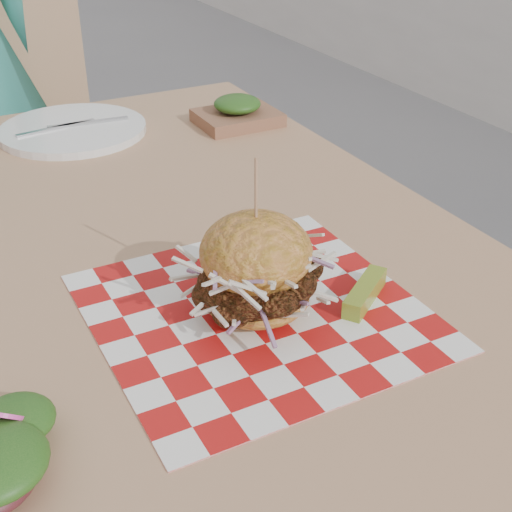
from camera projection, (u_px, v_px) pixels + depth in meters
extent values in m
cube|color=tan|center=(158.00, 244.00, 1.00)|extent=(0.80, 1.20, 0.04)
cylinder|color=#333338|center=(220.00, 251.00, 1.74)|extent=(0.05, 0.05, 0.71)
cube|color=tan|center=(38.00, 185.00, 1.85)|extent=(0.46, 0.46, 0.04)
cylinder|color=#333338|center=(5.00, 314.00, 1.75)|extent=(0.03, 0.03, 0.43)
cylinder|color=#333338|center=(139.00, 272.00, 1.92)|extent=(0.03, 0.03, 0.43)
cylinder|color=#333338|center=(88.00, 221.00, 2.18)|extent=(0.03, 0.03, 0.43)
cube|color=red|center=(256.00, 311.00, 0.82)|extent=(0.36, 0.36, 0.00)
ellipsoid|color=#C87C38|center=(256.00, 295.00, 0.81)|extent=(0.12, 0.12, 0.04)
ellipsoid|color=brown|center=(256.00, 283.00, 0.80)|extent=(0.14, 0.13, 0.07)
ellipsoid|color=#C87C38|center=(256.00, 253.00, 0.78)|extent=(0.13, 0.13, 0.09)
cylinder|color=tan|center=(256.00, 199.00, 0.75)|extent=(0.00, 0.00, 0.09)
cube|color=#8FA12E|center=(365.00, 293.00, 0.83)|extent=(0.09, 0.07, 0.02)
ellipsoid|color=#3F1419|center=(24.00, 442.00, 0.62)|extent=(0.08, 0.08, 0.03)
ellipsoid|color=#144513|center=(7.00, 470.00, 0.60)|extent=(0.08, 0.08, 0.03)
cylinder|color=#FB45B5|center=(0.00, 415.00, 0.62)|extent=(0.05, 0.05, 0.04)
cylinder|color=white|center=(73.00, 130.00, 1.32)|extent=(0.27, 0.27, 0.01)
cube|color=silver|center=(56.00, 128.00, 1.31)|extent=(0.15, 0.03, 0.00)
cube|color=silver|center=(88.00, 123.00, 1.33)|extent=(0.15, 0.03, 0.00)
cube|color=brown|center=(237.00, 118.00, 1.37)|extent=(0.15, 0.12, 0.02)
ellipsoid|color=#144513|center=(237.00, 104.00, 1.35)|extent=(0.09, 0.09, 0.03)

